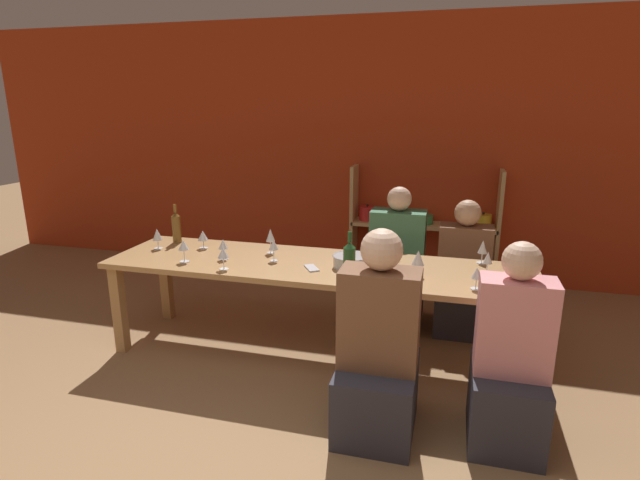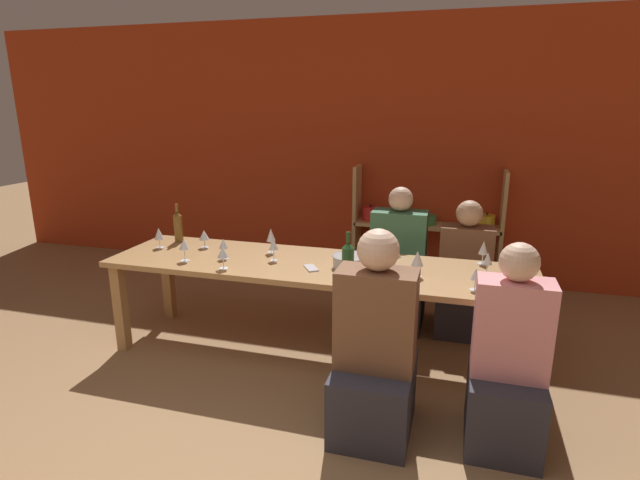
{
  "view_description": "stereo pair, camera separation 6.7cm",
  "coord_description": "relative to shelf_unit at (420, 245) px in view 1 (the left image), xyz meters",
  "views": [
    {
      "loc": [
        1.11,
        -1.48,
        1.84
      ],
      "look_at": [
        0.2,
        1.91,
        0.88
      ],
      "focal_mm": 28.0,
      "sensor_mm": 36.0,
      "label": 1
    },
    {
      "loc": [
        1.17,
        -1.46,
        1.84
      ],
      "look_at": [
        0.2,
        1.91,
        0.88
      ],
      "focal_mm": 28.0,
      "sensor_mm": 36.0,
      "label": 2
    }
  ],
  "objects": [
    {
      "name": "wine_glass_empty_c",
      "position": [
        0.47,
        -2.05,
        0.42
      ],
      "size": [
        0.07,
        0.07,
        0.14
      ],
      "color": "white",
      "rests_on": "dining_table"
    },
    {
      "name": "person_near_b",
      "position": [
        0.66,
        -2.5,
        0.02
      ],
      "size": [
        0.39,
        0.49,
        1.17
      ],
      "color": "#2D2D38",
      "rests_on": "ground_plane"
    },
    {
      "name": "cell_phone",
      "position": [
        -0.62,
        -1.93,
        0.32
      ],
      "size": [
        0.14,
        0.16,
        0.01
      ],
      "color": "silver",
      "rests_on": "dining_table"
    },
    {
      "name": "person_near_a",
      "position": [
        -0.05,
        -2.58,
        0.03
      ],
      "size": [
        0.44,
        0.54,
        1.21
      ],
      "color": "#2D2D38",
      "rests_on": "ground_plane"
    },
    {
      "name": "wine_glass_white_b",
      "position": [
        -1.21,
        -2.1,
        0.43
      ],
      "size": [
        0.08,
        0.08,
        0.16
      ],
      "color": "white",
      "rests_on": "dining_table"
    },
    {
      "name": "dining_table",
      "position": [
        -0.62,
        -1.82,
        0.24
      ],
      "size": [
        3.07,
        0.8,
        0.73
      ],
      "color": "#AD7F4C",
      "rests_on": "ground_plane"
    },
    {
      "name": "wine_bottle_green",
      "position": [
        -1.89,
        -1.56,
        0.45
      ],
      "size": [
        0.07,
        0.07,
        0.32
      ],
      "color": "brown",
      "rests_on": "dining_table"
    },
    {
      "name": "wall_back_red",
      "position": [
        -0.82,
        0.2,
        0.94
      ],
      "size": [
        8.8,
        0.06,
        2.7
      ],
      "color": "#B23819",
      "rests_on": "ground_plane"
    },
    {
      "name": "wine_glass_red_d",
      "position": [
        0.1,
        -1.9,
        0.44
      ],
      "size": [
        0.08,
        0.08,
        0.18
      ],
      "color": "white",
      "rests_on": "dining_table"
    },
    {
      "name": "wine_glass_empty_b",
      "position": [
        0.53,
        -1.49,
        0.44
      ],
      "size": [
        0.07,
        0.07,
        0.17
      ],
      "color": "white",
      "rests_on": "dining_table"
    },
    {
      "name": "wine_glass_red_e",
      "position": [
        -1.31,
        -1.89,
        0.43
      ],
      "size": [
        0.07,
        0.07,
        0.15
      ],
      "color": "white",
      "rests_on": "dining_table"
    },
    {
      "name": "wine_glass_red_c",
      "position": [
        -0.07,
        -1.73,
        0.43
      ],
      "size": [
        0.08,
        0.08,
        0.17
      ],
      "color": "white",
      "rests_on": "dining_table"
    },
    {
      "name": "wine_glass_white_d",
      "position": [
        -1.6,
        -1.67,
        0.42
      ],
      "size": [
        0.08,
        0.08,
        0.14
      ],
      "color": "white",
      "rests_on": "dining_table"
    },
    {
      "name": "wine_bottle_dark",
      "position": [
        -0.32,
        -2.12,
        0.46
      ],
      "size": [
        0.08,
        0.08,
        0.33
      ],
      "color": "#1E4C23",
      "rests_on": "dining_table"
    },
    {
      "name": "wine_glass_white_c",
      "position": [
        -0.94,
        -1.83,
        0.44
      ],
      "size": [
        0.07,
        0.07,
        0.16
      ],
      "color": "white",
      "rests_on": "dining_table"
    },
    {
      "name": "person_far_b",
      "position": [
        0.42,
        -1.06,
        -0.01
      ],
      "size": [
        0.42,
        0.52,
        1.1
      ],
      "rotation": [
        0.0,
        0.0,
        3.14
      ],
      "color": "#2D2D38",
      "rests_on": "ground_plane"
    },
    {
      "name": "person_far_a",
      "position": [
        -0.13,
        -1.06,
        0.02
      ],
      "size": [
        0.45,
        0.56,
        1.19
      ],
      "rotation": [
        0.0,
        0.0,
        3.14
      ],
      "color": "#2D2D38",
      "rests_on": "ground_plane"
    },
    {
      "name": "wine_glass_empty_a",
      "position": [
        -1.56,
        -2.02,
        0.44
      ],
      "size": [
        0.08,
        0.08,
        0.16
      ],
      "color": "white",
      "rests_on": "dining_table"
    },
    {
      "name": "mixing_bowl",
      "position": [
        -0.37,
        -1.83,
        0.37
      ],
      "size": [
        0.26,
        0.26,
        0.09
      ],
      "color": "#B7BABC",
      "rests_on": "dining_table"
    },
    {
      "name": "shelf_unit",
      "position": [
        0.0,
        0.0,
        0.0
      ],
      "size": [
        1.5,
        0.3,
        1.22
      ],
      "color": "tan",
      "rests_on": "ground_plane"
    },
    {
      "name": "wine_glass_red_b",
      "position": [
        -1.94,
        -1.77,
        0.43
      ],
      "size": [
        0.08,
        0.08,
        0.16
      ],
      "color": "white",
      "rests_on": "dining_table"
    },
    {
      "name": "wine_glass_red_a",
      "position": [
        -1.03,
        -1.65,
        0.45
      ],
      "size": [
        0.07,
        0.07,
        0.19
      ],
      "color": "white",
      "rests_on": "dining_table"
    },
    {
      "name": "wine_glass_white_a",
      "position": [
        0.54,
        -1.79,
        0.44
      ],
      "size": [
        0.06,
        0.06,
        0.17
      ],
      "color": "white",
      "rests_on": "dining_table"
    }
  ]
}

